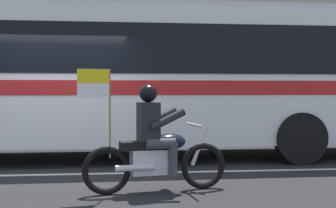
% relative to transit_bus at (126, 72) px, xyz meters
% --- Properties ---
extents(ground_plane, '(60.00, 60.00, 0.00)m').
position_rel_transit_bus_xyz_m(ground_plane, '(-1.24, -1.19, -1.88)').
color(ground_plane, black).
extents(sidewalk_curb, '(28.00, 3.80, 0.15)m').
position_rel_transit_bus_xyz_m(sidewalk_curb, '(-1.24, 3.91, -1.81)').
color(sidewalk_curb, gray).
rests_on(sidewalk_curb, ground_plane).
extents(lane_center_stripe, '(26.60, 0.14, 0.01)m').
position_rel_transit_bus_xyz_m(lane_center_stripe, '(-1.24, -1.79, -1.88)').
color(lane_center_stripe, silver).
rests_on(lane_center_stripe, ground_plane).
extents(transit_bus, '(12.62, 2.73, 3.22)m').
position_rel_transit_bus_xyz_m(transit_bus, '(0.00, 0.00, 0.00)').
color(transit_bus, white).
rests_on(transit_bus, ground_plane).
extents(motorcycle_with_rider, '(2.17, 0.73, 1.78)m').
position_rel_transit_bus_xyz_m(motorcycle_with_rider, '(0.38, -3.30, -1.22)').
color(motorcycle_with_rider, black).
rests_on(motorcycle_with_rider, ground_plane).
extents(fire_hydrant, '(0.22, 0.30, 0.75)m').
position_rel_transit_bus_xyz_m(fire_hydrant, '(-2.77, 2.74, -1.37)').
color(fire_hydrant, red).
rests_on(fire_hydrant, sidewalk_curb).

